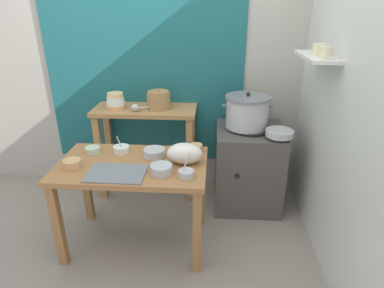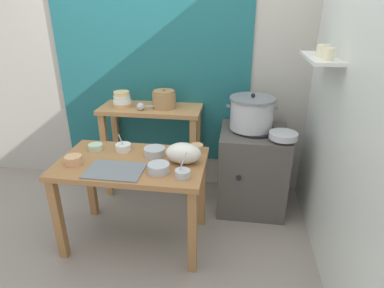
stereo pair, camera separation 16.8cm
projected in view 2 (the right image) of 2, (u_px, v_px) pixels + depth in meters
The scene contains 20 objects.
ground_plane at pixel (144, 243), 2.64m from camera, with size 9.00×9.00×0.00m, color gray.
wall_back at pixel (176, 60), 3.10m from camera, with size 4.40×0.12×2.60m.
wall_right at pixel (348, 86), 2.12m from camera, with size 0.30×3.20×2.60m.
prep_table at pixel (133, 174), 2.46m from camera, with size 1.10×0.66×0.72m.
back_shelf_table at pixel (152, 129), 3.14m from camera, with size 0.96×0.40×0.90m.
stove_block at pixel (252, 169), 3.01m from camera, with size 0.60×0.61×0.78m.
steamer_pot at pixel (252, 113), 2.82m from camera, with size 0.44×0.39×0.32m.
clay_pot at pixel (164, 99), 3.00m from camera, with size 0.22×0.22×0.19m.
bowl_stack_enamel at pixel (122, 100), 3.03m from camera, with size 0.18×0.18×0.15m.
ladle at pixel (142, 106), 2.95m from camera, with size 0.26×0.10×0.07m.
serving_tray at pixel (115, 170), 2.27m from camera, with size 0.40×0.28×0.01m, color slate.
plastic_bag at pixel (183, 153), 2.36m from camera, with size 0.26×0.17×0.16m, color silver.
wide_pan at pixel (283, 136), 2.65m from camera, with size 0.23×0.23×0.05m, color #B7BABF.
prep_bowl_0 at pixel (197, 148), 2.56m from camera, with size 0.11×0.11×0.06m.
prep_bowl_1 at pixel (155, 151), 2.49m from camera, with size 0.16×0.16×0.06m.
prep_bowl_2 at pixel (123, 147), 2.58m from camera, with size 0.12×0.12×0.14m.
prep_bowl_3 at pixel (74, 160), 2.36m from camera, with size 0.12×0.12×0.06m.
prep_bowl_4 at pixel (96, 147), 2.59m from camera, with size 0.11×0.11×0.05m.
prep_bowl_5 at pixel (159, 168), 2.24m from camera, with size 0.15×0.15×0.06m.
prep_bowl_6 at pixel (183, 173), 2.18m from camera, with size 0.11×0.11×0.17m.
Camera 2 is at (0.69, -2.02, 1.81)m, focal length 30.25 mm.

